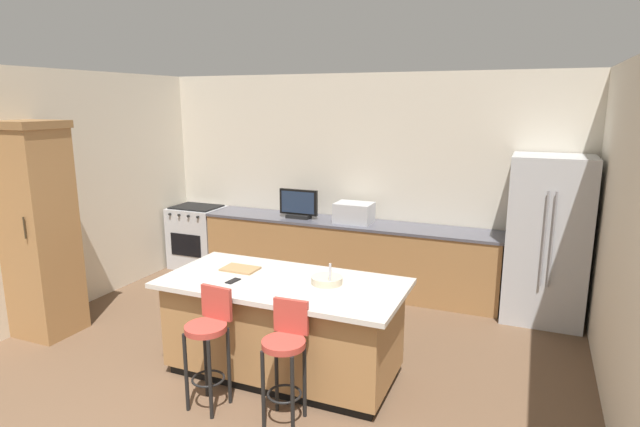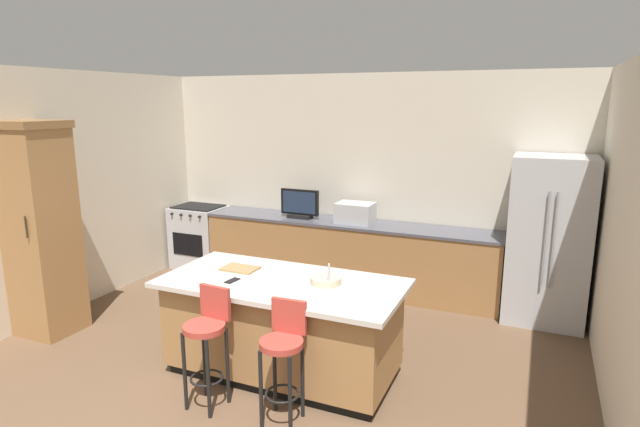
# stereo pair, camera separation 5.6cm
# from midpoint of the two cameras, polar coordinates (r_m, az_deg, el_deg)

# --- Properties ---
(wall_back) EXTENTS (6.27, 0.12, 2.85)m
(wall_back) POSITION_cam_midpoint_polar(r_m,az_deg,el_deg) (7.09, 4.21, 3.66)
(wall_back) COLOR beige
(wall_back) RESTS_ON ground_plane
(wall_left) EXTENTS (0.12, 5.00, 2.85)m
(wall_left) POSITION_cam_midpoint_polar(r_m,az_deg,el_deg) (6.82, -26.83, 2.02)
(wall_left) COLOR beige
(wall_left) RESTS_ON ground_plane
(wall_right) EXTENTS (0.12, 5.00, 2.85)m
(wall_right) POSITION_cam_midpoint_polar(r_m,az_deg,el_deg) (4.53, 31.12, -3.09)
(wall_right) COLOR beige
(wall_right) RESTS_ON ground_plane
(counter_back) EXTENTS (4.02, 0.62, 0.92)m
(counter_back) POSITION_cam_midpoint_polar(r_m,az_deg,el_deg) (6.97, 2.62, -4.59)
(counter_back) COLOR #9E7042
(counter_back) RESTS_ON ground_plane
(kitchen_island) EXTENTS (2.20, 1.07, 0.91)m
(kitchen_island) POSITION_cam_midpoint_polar(r_m,az_deg,el_deg) (4.86, -4.40, -12.35)
(kitchen_island) COLOR black
(kitchen_island) RESTS_ON ground_plane
(refrigerator) EXTENTS (0.86, 0.78, 1.91)m
(refrigerator) POSITION_cam_midpoint_polar(r_m,az_deg,el_deg) (6.39, 23.58, -2.64)
(refrigerator) COLOR #B7BABF
(refrigerator) RESTS_ON ground_plane
(range_oven) EXTENTS (0.75, 0.63, 0.94)m
(range_oven) POSITION_cam_midpoint_polar(r_m,az_deg,el_deg) (8.07, -13.55, -2.51)
(range_oven) COLOR #B7BABF
(range_oven) RESTS_ON ground_plane
(cabinet_tower) EXTENTS (0.63, 0.60, 2.30)m
(cabinet_tower) POSITION_cam_midpoint_polar(r_m,az_deg,el_deg) (6.21, -28.90, -1.29)
(cabinet_tower) COLOR #9E7042
(cabinet_tower) RESTS_ON ground_plane
(microwave) EXTENTS (0.48, 0.36, 0.26)m
(microwave) POSITION_cam_midpoint_polar(r_m,az_deg,el_deg) (6.78, 3.55, 0.09)
(microwave) COLOR #B7BABF
(microwave) RESTS_ON counter_back
(tv_monitor) EXTENTS (0.55, 0.16, 0.40)m
(tv_monitor) POSITION_cam_midpoint_polar(r_m,az_deg,el_deg) (7.02, -2.63, 0.95)
(tv_monitor) COLOR black
(tv_monitor) RESTS_ON counter_back
(sink_faucet_back) EXTENTS (0.02, 0.02, 0.24)m
(sink_faucet_back) POSITION_cam_midpoint_polar(r_m,az_deg,el_deg) (6.94, 2.27, 0.30)
(sink_faucet_back) COLOR #B2B2B7
(sink_faucet_back) RESTS_ON counter_back
(sink_faucet_island) EXTENTS (0.02, 0.02, 0.22)m
(sink_faucet_island) POSITION_cam_midpoint_polar(r_m,az_deg,el_deg) (4.48, 0.76, -6.91)
(sink_faucet_island) COLOR #B2B2B7
(sink_faucet_island) RESTS_ON kitchen_island
(bar_stool_left) EXTENTS (0.34, 0.35, 1.01)m
(bar_stool_left) POSITION_cam_midpoint_polar(r_m,az_deg,el_deg) (4.41, -12.55, -13.21)
(bar_stool_left) COLOR #B23D33
(bar_stool_left) RESTS_ON ground_plane
(bar_stool_right) EXTENTS (0.34, 0.34, 0.97)m
(bar_stool_right) POSITION_cam_midpoint_polar(r_m,az_deg,el_deg) (4.15, -4.24, -15.03)
(bar_stool_right) COLOR #B23D33
(bar_stool_right) RESTS_ON ground_plane
(fruit_bowl) EXTENTS (0.28, 0.28, 0.06)m
(fruit_bowl) POSITION_cam_midpoint_polar(r_m,az_deg,el_deg) (4.60, 0.41, -7.40)
(fruit_bowl) COLOR beige
(fruit_bowl) RESTS_ON kitchen_island
(cell_phone) EXTENTS (0.09, 0.16, 0.01)m
(cell_phone) POSITION_cam_midpoint_polar(r_m,az_deg,el_deg) (4.74, -9.93, -7.35)
(cell_phone) COLOR black
(cell_phone) RESTS_ON kitchen_island
(cutting_board) EXTENTS (0.34, 0.23, 0.02)m
(cutting_board) POSITION_cam_midpoint_polar(r_m,az_deg,el_deg) (5.04, -9.13, -6.06)
(cutting_board) COLOR #A87F51
(cutting_board) RESTS_ON kitchen_island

